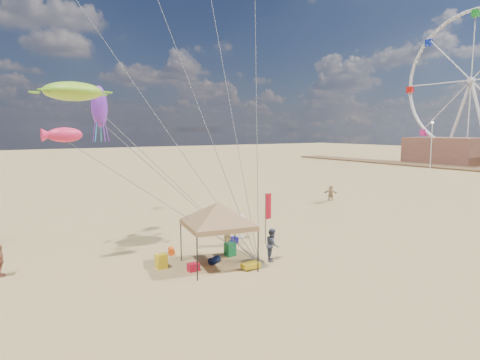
% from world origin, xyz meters
% --- Properties ---
extents(ground, '(280.00, 280.00, 0.00)m').
position_xyz_m(ground, '(0.00, 0.00, 0.00)').
color(ground, tan).
rests_on(ground, ground).
extents(canopy_tent, '(5.95, 5.95, 3.74)m').
position_xyz_m(canopy_tent, '(-2.38, 1.34, 3.11)').
color(canopy_tent, black).
rests_on(canopy_tent, ground).
extents(feather_flag, '(0.47, 0.10, 3.07)m').
position_xyz_m(feather_flag, '(2.17, 3.34, 2.05)').
color(feather_flag, black).
rests_on(feather_flag, ground).
extents(cooler_red, '(0.54, 0.38, 0.38)m').
position_xyz_m(cooler_red, '(-3.71, 1.40, 0.19)').
color(cooler_red, red).
rests_on(cooler_red, ground).
extents(cooler_blue, '(0.54, 0.38, 0.38)m').
position_xyz_m(cooler_blue, '(0.43, 4.44, 0.19)').
color(cooler_blue, '#1517AE').
rests_on(cooler_blue, ground).
extents(bag_navy, '(0.69, 0.54, 0.36)m').
position_xyz_m(bag_navy, '(-2.33, 1.81, 0.18)').
color(bag_navy, '#0E173D').
rests_on(bag_navy, ground).
extents(bag_orange, '(0.54, 0.69, 0.36)m').
position_xyz_m(bag_orange, '(-3.54, 4.45, 0.18)').
color(bag_orange, '#F04D0D').
rests_on(bag_orange, ground).
extents(chair_green, '(0.50, 0.50, 0.70)m').
position_xyz_m(chair_green, '(-0.96, 2.50, 0.35)').
color(chair_green, '#167C3C').
rests_on(chair_green, ground).
extents(chair_yellow, '(0.50, 0.50, 0.70)m').
position_xyz_m(chair_yellow, '(-4.85, 2.63, 0.35)').
color(chair_yellow, yellow).
rests_on(chair_yellow, ground).
extents(crate_grey, '(0.34, 0.30, 0.28)m').
position_xyz_m(crate_grey, '(-0.79, 0.06, 0.14)').
color(crate_grey, slate).
rests_on(crate_grey, ground).
extents(beach_cart, '(0.90, 0.50, 0.24)m').
position_xyz_m(beach_cart, '(-1.25, 0.09, 0.20)').
color(beach_cart, gold).
rests_on(beach_cart, ground).
extents(person_near_a, '(0.81, 0.73, 1.87)m').
position_xyz_m(person_near_a, '(-0.22, 4.07, 0.93)').
color(person_near_a, tan).
rests_on(person_near_a, ground).
extents(person_near_b, '(1.01, 1.04, 1.69)m').
position_xyz_m(person_near_b, '(0.43, 0.59, 0.85)').
color(person_near_b, '#3D4154').
rests_on(person_near_b, ground).
extents(person_near_c, '(1.13, 0.88, 1.54)m').
position_xyz_m(person_near_c, '(1.36, 4.97, 0.77)').
color(person_near_c, silver).
rests_on(person_near_c, ground).
extents(person_far_a, '(0.48, 0.93, 1.53)m').
position_xyz_m(person_far_a, '(-11.53, 5.56, 0.77)').
color(person_far_a, '#98583A').
rests_on(person_far_a, ground).
extents(person_far_c, '(1.27, 1.30, 1.49)m').
position_xyz_m(person_far_c, '(16.06, 11.80, 0.74)').
color(person_far_c, tan).
rests_on(person_far_c, ground).
extents(building_north, '(10.00, 14.00, 5.20)m').
position_xyz_m(building_north, '(67.00, 30.00, 2.60)').
color(building_north, '#8C5947').
rests_on(building_north, ground).
extents(lamp_north, '(0.50, 0.50, 8.25)m').
position_xyz_m(lamp_north, '(55.00, 26.00, 5.52)').
color(lamp_north, silver).
rests_on(lamp_north, ground).
extents(ferris_wheel, '(1.17, 28.50, 30.60)m').
position_xyz_m(ferris_wheel, '(72.00, 28.83, 15.15)').
color(ferris_wheel, silver).
rests_on(ferris_wheel, ground).
extents(turtle_kite, '(3.37, 2.95, 0.96)m').
position_xyz_m(turtle_kite, '(-7.82, 6.45, 8.67)').
color(turtle_kite, '#90D32A').
rests_on(turtle_kite, ground).
extents(fish_kite, '(1.71, 1.08, 0.71)m').
position_xyz_m(fish_kite, '(-8.55, 4.96, 6.52)').
color(fish_kite, '#FF285B').
rests_on(fish_kite, ground).
extents(squid_kite, '(1.12, 1.12, 2.42)m').
position_xyz_m(squid_kite, '(-5.86, 9.15, 8.10)').
color(squid_kite, purple).
rests_on(squid_kite, ground).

